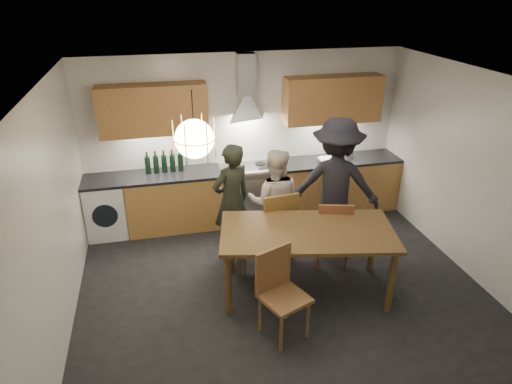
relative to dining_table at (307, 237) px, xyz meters
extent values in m
plane|color=black|center=(-0.27, 0.08, -0.77)|extent=(5.00, 5.00, 0.00)
cube|color=white|center=(-0.27, 2.33, 0.53)|extent=(5.00, 0.02, 2.60)
cube|color=white|center=(-0.27, -2.17, 0.53)|extent=(5.00, 0.02, 2.60)
cube|color=white|center=(-2.77, 0.08, 0.53)|extent=(0.02, 4.50, 2.60)
cube|color=white|center=(2.23, 0.08, 0.53)|extent=(0.02, 4.50, 2.60)
cube|color=white|center=(-0.27, 0.08, 1.83)|extent=(5.00, 4.50, 0.02)
cube|color=tan|center=(-1.44, 2.03, -0.34)|extent=(1.45, 0.60, 0.86)
cube|color=tan|center=(1.21, 2.03, -0.34)|extent=(2.05, 0.60, 0.86)
cube|color=white|center=(-2.47, 2.03, -0.34)|extent=(0.58, 0.58, 0.85)
cube|color=black|center=(-1.74, 2.03, 0.11)|extent=(2.05, 0.62, 0.04)
cube|color=black|center=(1.21, 2.03, 0.11)|extent=(2.05, 0.62, 0.04)
cube|color=silver|center=(-0.27, 2.03, -0.37)|extent=(0.90, 0.60, 0.80)
cube|color=black|center=(-0.27, 1.75, -0.39)|extent=(0.78, 0.02, 0.42)
cube|color=slate|center=(-0.27, 2.03, 0.07)|extent=(0.90, 0.60, 0.08)
cube|color=silver|center=(-0.27, 1.77, 0.13)|extent=(0.90, 0.08, 0.04)
cube|color=#C2884A|center=(-1.64, 2.16, 1.09)|extent=(1.55, 0.35, 0.72)
cube|color=#C2884A|center=(1.11, 2.16, 1.09)|extent=(1.55, 0.35, 0.72)
cube|color=silver|center=(-0.27, 2.20, 1.52)|extent=(0.26, 0.22, 0.62)
cylinder|color=black|center=(-1.27, -0.02, 1.58)|extent=(0.01, 0.01, 0.50)
sphere|color=#FFE0A5|center=(-1.27, -0.02, 1.33)|extent=(0.40, 0.40, 0.40)
torus|color=gold|center=(-1.27, -0.02, 1.33)|extent=(0.43, 0.43, 0.01)
cube|color=brown|center=(0.00, 0.00, 0.08)|extent=(2.22, 1.42, 0.05)
cylinder|color=brown|center=(-1.00, -0.22, -0.36)|extent=(0.08, 0.08, 0.82)
cylinder|color=brown|center=(-0.83, 0.60, -0.36)|extent=(0.08, 0.08, 0.82)
cylinder|color=brown|center=(0.83, -0.60, -0.36)|extent=(0.08, 0.08, 0.82)
cylinder|color=brown|center=(1.00, 0.22, -0.36)|extent=(0.08, 0.08, 0.82)
cube|color=brown|center=(-0.54, 0.62, -0.36)|extent=(0.39, 0.39, 0.04)
cube|color=brown|center=(-0.53, 0.45, -0.14)|extent=(0.38, 0.05, 0.41)
cylinder|color=brown|center=(-0.39, 0.78, -0.57)|extent=(0.03, 0.03, 0.39)
cylinder|color=brown|center=(-0.38, 0.47, -0.57)|extent=(0.03, 0.03, 0.39)
cylinder|color=brown|center=(-0.69, 0.77, -0.57)|extent=(0.03, 0.03, 0.39)
cylinder|color=brown|center=(-0.68, 0.47, -0.57)|extent=(0.03, 0.03, 0.39)
cube|color=brown|center=(-0.17, 0.81, -0.25)|extent=(0.53, 0.53, 0.05)
cube|color=brown|center=(-0.15, 0.59, 0.03)|extent=(0.48, 0.10, 0.52)
cylinder|color=brown|center=(0.00, 1.02, -0.52)|extent=(0.04, 0.04, 0.49)
cylinder|color=brown|center=(0.04, 0.64, -0.52)|extent=(0.04, 0.04, 0.49)
cylinder|color=brown|center=(-0.39, 0.98, -0.52)|extent=(0.04, 0.04, 0.49)
cylinder|color=brown|center=(-0.35, 0.59, -0.52)|extent=(0.04, 0.04, 0.49)
cube|color=brown|center=(0.54, 0.51, -0.29)|extent=(0.55, 0.55, 0.04)
cube|color=brown|center=(0.49, 0.32, -0.02)|extent=(0.44, 0.16, 0.49)
cylinder|color=brown|center=(0.77, 0.64, -0.54)|extent=(0.04, 0.04, 0.46)
cylinder|color=brown|center=(0.67, 0.29, -0.54)|extent=(0.04, 0.04, 0.46)
cylinder|color=brown|center=(0.42, 0.73, -0.54)|extent=(0.04, 0.04, 0.46)
cylinder|color=brown|center=(0.32, 0.39, -0.54)|extent=(0.04, 0.04, 0.46)
cube|color=brown|center=(-0.48, -0.70, -0.28)|extent=(0.59, 0.59, 0.04)
cube|color=brown|center=(-0.56, -0.51, -0.01)|extent=(0.44, 0.21, 0.50)
cylinder|color=brown|center=(-0.58, -0.94, -0.53)|extent=(0.04, 0.04, 0.46)
cylinder|color=brown|center=(-0.72, -0.60, -0.53)|extent=(0.04, 0.04, 0.46)
cylinder|color=brown|center=(-0.24, -0.80, -0.53)|extent=(0.04, 0.04, 0.46)
cylinder|color=brown|center=(-0.38, -0.46, -0.53)|extent=(0.04, 0.04, 0.46)
imported|color=black|center=(-0.71, 1.10, 0.05)|extent=(0.70, 0.60, 1.62)
imported|color=beige|center=(-0.13, 1.01, 0.00)|extent=(0.89, 0.78, 1.54)
imported|color=black|center=(0.75, 0.98, 0.19)|extent=(1.42, 1.14, 1.91)
imported|color=#ABACAF|center=(0.98, 1.93, 0.17)|extent=(0.29, 0.29, 0.07)
cylinder|color=#B9B9BC|center=(1.38, 2.05, 0.20)|extent=(0.19, 0.19, 0.13)
camera|label=1|loc=(-1.66, -4.43, 2.80)|focal=32.00mm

